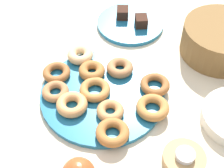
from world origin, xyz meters
The scene contains 19 objects.
ground_plane centered at (0.00, 0.00, 0.00)m, with size 2.40×2.40×0.00m, color beige.
donut_plate centered at (0.00, 0.00, 0.01)m, with size 0.37×0.37×0.01m, color #1E6B93.
donut_0 centered at (0.11, 0.12, 0.03)m, with size 0.09×0.09×0.03m, color #BC7A3D.
donut_1 centered at (0.08, 0.00, 0.03)m, with size 0.08×0.08×0.03m, color #C6844C.
donut_2 centered at (-0.08, -0.01, 0.03)m, with size 0.08×0.08×0.03m, color #AD6B33.
donut_3 centered at (-0.16, -0.03, 0.03)m, with size 0.08×0.08×0.03m, color #EABC84.
donut_4 centered at (0.03, -0.10, 0.03)m, with size 0.09×0.09×0.03m, color tan.
donut_5 centered at (-0.11, -0.12, 0.03)m, with size 0.09×0.09×0.02m, color #995B2D.
donut_6 centered at (0.03, 0.16, 0.03)m, with size 0.09×0.09×0.02m, color #995B2D.
donut_7 centered at (0.15, -0.02, 0.03)m, with size 0.09×0.09×0.03m, color #AD6B33.
donut_8 centered at (-0.07, 0.08, 0.03)m, with size 0.08×0.08×0.03m, color #B27547.
donut_9 centered at (-0.01, -0.02, 0.03)m, with size 0.09×0.09×0.03m, color #BC7A3D.
donut_10 centered at (-0.04, -0.13, 0.03)m, with size 0.08×0.08×0.02m, color #B27547.
cake_plate centered at (-0.30, 0.19, 0.01)m, with size 0.24×0.24×0.02m, color #1E6B93.
brownie_near centered at (-0.34, 0.17, 0.03)m, with size 0.05×0.04×0.04m, color #381E14.
brownie_far centered at (-0.27, 0.22, 0.03)m, with size 0.05×0.04×0.04m, color #381E14.
candle_holder centered at (0.27, 0.14, 0.01)m, with size 0.11×0.11×0.03m, color tan.
tealight centered at (0.27, 0.14, 0.03)m, with size 0.05×0.05×0.01m, color silver.
basket centered at (-0.07, 0.43, 0.05)m, with size 0.26×0.26×0.11m, color brown.
Camera 1 is at (0.63, -0.16, 0.77)m, focal length 53.55 mm.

